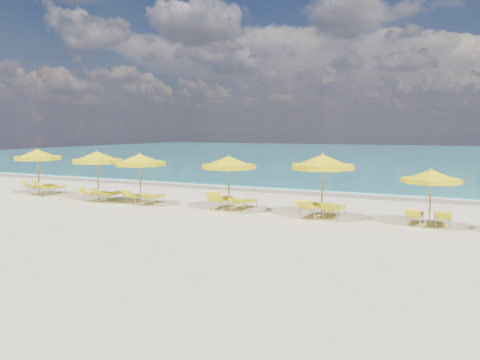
% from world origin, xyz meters
% --- Properties ---
extents(ground_plane, '(120.00, 120.00, 0.00)m').
position_xyz_m(ground_plane, '(0.00, 0.00, 0.00)').
color(ground_plane, beige).
extents(ocean, '(120.00, 80.00, 0.30)m').
position_xyz_m(ocean, '(0.00, 48.00, 0.00)').
color(ocean, '#157178').
rests_on(ocean, ground).
extents(wet_sand_band, '(120.00, 2.60, 0.01)m').
position_xyz_m(wet_sand_band, '(0.00, 7.40, 0.00)').
color(wet_sand_band, tan).
rests_on(wet_sand_band, ground).
extents(foam_line, '(120.00, 1.20, 0.03)m').
position_xyz_m(foam_line, '(0.00, 8.20, 0.00)').
color(foam_line, white).
rests_on(foam_line, ground).
extents(whitecap_near, '(14.00, 0.36, 0.05)m').
position_xyz_m(whitecap_near, '(-6.00, 17.00, 0.00)').
color(whitecap_near, white).
rests_on(whitecap_near, ground).
extents(whitecap_far, '(18.00, 0.30, 0.05)m').
position_xyz_m(whitecap_far, '(8.00, 24.00, 0.00)').
color(whitecap_far, white).
rests_on(whitecap_far, ground).
extents(umbrella_1, '(3.05, 3.05, 2.51)m').
position_xyz_m(umbrella_1, '(-11.39, 0.24, 2.14)').
color(umbrella_1, '#98804C').
rests_on(umbrella_1, ground).
extents(umbrella_2, '(3.23, 3.23, 2.50)m').
position_xyz_m(umbrella_2, '(-6.90, -0.17, 2.13)').
color(umbrella_2, '#98804C').
rests_on(umbrella_2, ground).
extents(umbrella_3, '(3.02, 3.02, 2.43)m').
position_xyz_m(umbrella_3, '(-4.45, -0.04, 2.07)').
color(umbrella_3, '#98804C').
rests_on(umbrella_3, ground).
extents(umbrella_4, '(2.99, 2.99, 2.42)m').
position_xyz_m(umbrella_4, '(0.05, 0.26, 2.06)').
color(umbrella_4, '#98804C').
rests_on(umbrella_4, ground).
extents(umbrella_5, '(2.79, 2.79, 2.59)m').
position_xyz_m(umbrella_5, '(4.19, 0.23, 2.21)').
color(umbrella_5, '#98804C').
rests_on(umbrella_5, ground).
extents(umbrella_6, '(2.12, 2.12, 2.13)m').
position_xyz_m(umbrella_6, '(8.18, 0.27, 1.82)').
color(umbrella_6, '#98804C').
rests_on(umbrella_6, ground).
extents(lounger_1_left, '(0.89, 1.94, 0.77)m').
position_xyz_m(lounger_1_left, '(-11.91, 0.79, 0.22)').
color(lounger_1_left, '#A5A8AD').
rests_on(lounger_1_left, ground).
extents(lounger_1_right, '(0.88, 1.87, 0.85)m').
position_xyz_m(lounger_1_right, '(-10.88, 0.65, 0.23)').
color(lounger_1_right, '#A5A8AD').
rests_on(lounger_1_right, ground).
extents(lounger_2_left, '(0.74, 1.61, 0.75)m').
position_xyz_m(lounger_2_left, '(-7.33, 0.09, 0.20)').
color(lounger_2_left, '#A5A8AD').
rests_on(lounger_2_left, ground).
extents(lounger_2_right, '(0.83, 1.81, 0.73)m').
position_xyz_m(lounger_2_right, '(-6.47, 0.17, 0.21)').
color(lounger_2_right, '#A5A8AD').
rests_on(lounger_2_right, ground).
extents(lounger_3_left, '(0.59, 1.61, 0.75)m').
position_xyz_m(lounger_3_left, '(-4.90, 0.30, 0.20)').
color(lounger_3_left, '#A5A8AD').
rests_on(lounger_3_left, ground).
extents(lounger_3_right, '(0.80, 1.75, 0.65)m').
position_xyz_m(lounger_3_right, '(-3.92, 0.33, 0.20)').
color(lounger_3_right, '#A5A8AD').
rests_on(lounger_3_right, ground).
extents(lounger_4_left, '(0.93, 2.00, 0.93)m').
position_xyz_m(lounger_4_left, '(-0.49, 0.55, 0.25)').
color(lounger_4_left, '#A5A8AD').
rests_on(lounger_4_left, ground).
extents(lounger_4_right, '(0.73, 1.74, 0.64)m').
position_xyz_m(lounger_4_right, '(0.58, 0.80, 0.20)').
color(lounger_4_right, '#A5A8AD').
rests_on(lounger_4_right, ground).
extents(lounger_5_left, '(0.74, 2.04, 0.86)m').
position_xyz_m(lounger_5_left, '(3.75, 0.40, 0.25)').
color(lounger_5_left, '#A5A8AD').
rests_on(lounger_5_left, ground).
extents(lounger_5_right, '(0.67, 1.80, 0.76)m').
position_xyz_m(lounger_5_right, '(4.61, 0.56, 0.22)').
color(lounger_5_right, '#A5A8AD').
rests_on(lounger_5_right, ground).
extents(lounger_6_left, '(0.58, 1.63, 0.71)m').
position_xyz_m(lounger_6_left, '(7.66, 0.56, 0.20)').
color(lounger_6_left, '#A5A8AD').
rests_on(lounger_6_left, ground).
extents(lounger_6_right, '(0.67, 1.72, 0.69)m').
position_xyz_m(lounger_6_right, '(8.60, 0.65, 0.20)').
color(lounger_6_right, '#A5A8AD').
rests_on(lounger_6_right, ground).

